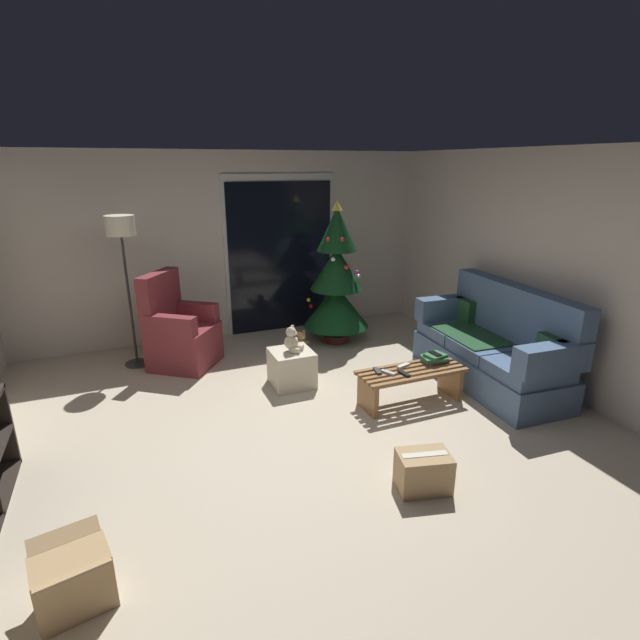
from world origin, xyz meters
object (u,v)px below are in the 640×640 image
(couch, at_px, (494,348))
(ottoman, at_px, (292,368))
(teddy_bear_honey_by_tree, at_px, (302,343))
(remote_silver, at_px, (388,373))
(coffee_table, at_px, (411,380))
(cardboard_box_open_near_shelf, at_px, (74,582))
(floor_lamp, at_px, (122,241))
(remote_black, at_px, (404,373))
(teddy_bear_cream, at_px, (292,341))
(christmas_tree, at_px, (336,281))
(remote_white, at_px, (403,366))
(book_stack, at_px, (435,358))
(remote_graphite, at_px, (377,371))
(cardboard_box_taped_mid_floor, at_px, (423,471))
(cell_phone, at_px, (435,354))
(armchair, at_px, (180,333))

(couch, xyz_separation_m, ottoman, (-2.09, 0.76, -0.20))
(teddy_bear_honey_by_tree, bearing_deg, remote_silver, -81.10)
(couch, xyz_separation_m, coffee_table, (-1.11, -0.08, -0.16))
(remote_silver, distance_m, cardboard_box_open_near_shelf, 3.06)
(coffee_table, relative_size, floor_lamp, 0.62)
(floor_lamp, bearing_deg, remote_black, -42.11)
(remote_black, bearing_deg, teddy_bear_cream, -52.61)
(coffee_table, bearing_deg, teddy_bear_honey_by_tree, 107.25)
(remote_black, height_order, christmas_tree, christmas_tree)
(teddy_bear_honey_by_tree, bearing_deg, floor_lamp, 169.48)
(remote_silver, bearing_deg, remote_white, -5.98)
(coffee_table, bearing_deg, floor_lamp, 140.39)
(teddy_bear_cream, xyz_separation_m, teddy_bear_honey_by_tree, (0.44, 0.89, -0.40))
(remote_white, xyz_separation_m, ottoman, (-0.94, 0.75, -0.17))
(book_stack, distance_m, floor_lamp, 3.67)
(coffee_table, distance_m, remote_graphite, 0.38)
(couch, xyz_separation_m, teddy_bear_cream, (-2.08, 0.75, 0.12))
(remote_black, distance_m, cardboard_box_taped_mid_floor, 1.28)
(remote_silver, xyz_separation_m, cardboard_box_taped_mid_floor, (-0.39, -1.22, -0.23))
(couch, relative_size, remote_graphite, 12.70)
(remote_black, bearing_deg, couch, -178.10)
(coffee_table, xyz_separation_m, teddy_bear_cream, (-0.97, 0.84, 0.28))
(cell_phone, relative_size, christmas_tree, 0.08)
(remote_white, distance_m, ottoman, 1.22)
(cell_phone, relative_size, teddy_bear_cream, 0.50)
(coffee_table, distance_m, remote_black, 0.20)
(remote_black, distance_m, cardboard_box_open_near_shelf, 3.14)
(remote_white, bearing_deg, ottoman, -146.24)
(remote_white, bearing_deg, coffee_table, 4.99)
(remote_graphite, height_order, teddy_bear_cream, teddy_bear_cream)
(couch, height_order, ottoman, couch)
(christmas_tree, xyz_separation_m, teddy_bear_cream, (-1.01, -1.09, -0.32))
(remote_graphite, relative_size, cell_phone, 1.08)
(remote_white, relative_size, book_stack, 0.54)
(remote_white, bearing_deg, cell_phone, 66.67)
(book_stack, height_order, teddy_bear_cream, teddy_bear_cream)
(remote_white, bearing_deg, floor_lamp, -146.43)
(couch, bearing_deg, cell_phone, -178.27)
(cell_phone, height_order, cardboard_box_taped_mid_floor, cell_phone)
(remote_silver, relative_size, cardboard_box_taped_mid_floor, 0.36)
(couch, relative_size, armchair, 1.75)
(teddy_bear_cream, bearing_deg, cardboard_box_open_near_shelf, -132.72)
(floor_lamp, distance_m, teddy_bear_honey_by_tree, 2.46)
(floor_lamp, xyz_separation_m, cardboard_box_open_near_shelf, (-0.46, -3.45, -1.33))
(remote_graphite, height_order, ottoman, ottoman)
(remote_white, relative_size, teddy_bear_cream, 0.55)
(coffee_table, distance_m, floor_lamp, 3.53)
(christmas_tree, distance_m, teddy_bear_honey_by_tree, 0.94)
(remote_graphite, height_order, remote_white, same)
(armchair, distance_m, teddy_bear_cream, 1.49)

